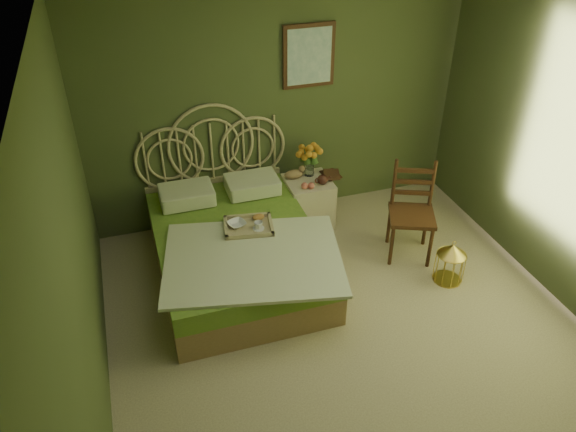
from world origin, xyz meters
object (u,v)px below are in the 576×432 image
object	(u,v)px
nightstand	(308,194)
chair	(409,205)
bed	(236,246)
birdcage	(450,263)

from	to	relation	value
nightstand	chair	size ratio (longest dim) A/B	0.97
bed	birdcage	size ratio (longest dim) A/B	5.32
birdcage	nightstand	bearing A→B (deg)	124.68
chair	bed	bearing A→B (deg)	-163.70
bed	nightstand	world-z (taller)	bed
nightstand	birdcage	distance (m)	1.67
birdcage	chair	bearing A→B (deg)	107.37
nightstand	bed	bearing A→B (deg)	-147.60
nightstand	birdcage	size ratio (longest dim) A/B	2.31
bed	nightstand	bearing A→B (deg)	32.40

